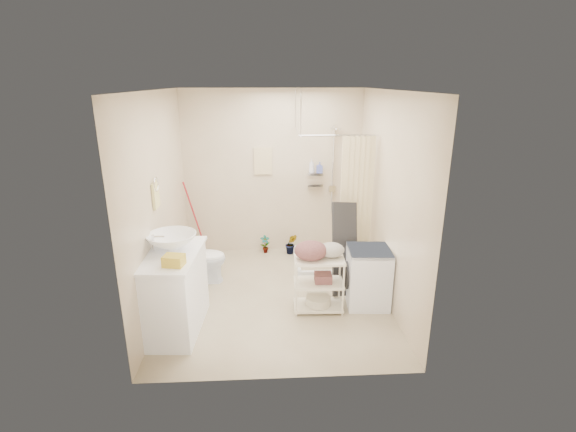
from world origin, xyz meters
name	(u,v)px	position (x,y,z in m)	size (l,w,h in m)	color
floor	(276,296)	(0.00, 0.00, 0.00)	(3.20, 3.20, 0.00)	tan
ceiling	(274,90)	(0.00, 0.00, 2.60)	(2.80, 3.20, 0.04)	silver
wall_back	(273,173)	(0.00, 1.60, 1.30)	(2.80, 0.04, 2.60)	beige
wall_front	(280,253)	(0.00, -1.60, 1.30)	(2.80, 0.04, 2.60)	beige
wall_left	(159,203)	(-1.40, 0.00, 1.30)	(0.04, 3.20, 2.60)	beige
wall_right	(388,199)	(1.40, 0.00, 1.30)	(0.04, 3.20, 2.60)	beige
vanity	(174,292)	(-1.16, -0.68, 0.46)	(0.59, 1.05, 0.93)	white
sink	(172,242)	(-1.16, -0.58, 1.02)	(0.54, 0.54, 0.19)	white
counter_basket	(174,260)	(-1.05, -1.00, 0.98)	(0.20, 0.16, 0.11)	gold
floor_basket	(177,336)	(-1.10, -0.97, 0.08)	(0.28, 0.22, 0.15)	gold
toilet	(201,258)	(-1.04, 0.50, 0.35)	(0.39, 0.69, 0.70)	white
mop	(193,218)	(-1.28, 1.51, 0.61)	(0.12, 0.12, 1.21)	#AF1B26
potted_plant_a	(265,244)	(-0.14, 1.46, 0.15)	(0.16, 0.11, 0.30)	#955737
potted_plant_b	(291,244)	(0.28, 1.40, 0.17)	(0.19, 0.15, 0.34)	brown
hanging_towel	(263,161)	(-0.15, 1.58, 1.50)	(0.28, 0.03, 0.42)	beige
towel_ring	(156,194)	(-1.38, -0.20, 1.47)	(0.04, 0.22, 0.34)	#E7DC83
tp_holder	(168,246)	(-1.36, 0.05, 0.72)	(0.08, 0.12, 0.14)	white
shower	(331,197)	(0.85, 1.05, 1.05)	(1.10, 1.10, 2.10)	silver
shampoo_bottle_a	(312,166)	(0.61, 1.52, 1.43)	(0.08, 0.08, 0.22)	silver
shampoo_bottle_b	(320,167)	(0.73, 1.51, 1.40)	(0.08, 0.08, 0.17)	#505DB2
washing_machine	(368,277)	(1.14, -0.25, 0.37)	(0.51, 0.52, 0.74)	white
laundry_rack	(319,279)	(0.51, -0.36, 0.41)	(0.60, 0.35, 0.82)	silver
ironing_board	(345,249)	(0.89, 0.05, 0.63)	(0.36, 0.10, 1.26)	black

